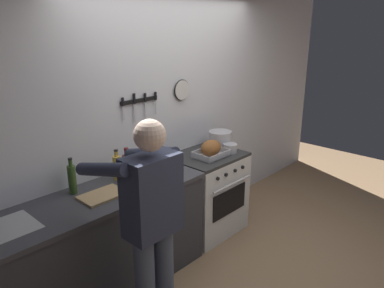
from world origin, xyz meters
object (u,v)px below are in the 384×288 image
Objects in this scene: roasting_pan at (211,149)px; saucepan at (230,148)px; bottle_olive_oil at (72,179)px; stock_pot at (220,140)px; cutting_board at (103,195)px; stove at (207,193)px; person_cook at (151,219)px; bottle_wine_red at (127,168)px; bottle_cooking_oil at (117,167)px.

saucepan is at bearing -13.80° from roasting_pan.
bottle_olive_oil reaches higher than saucepan.
stock_pot reaches higher than cutting_board.
person_cook reaches higher than stove.
bottle_olive_oil is (-1.47, 0.18, 0.58)m from stove.
bottle_olive_oil is at bearing 169.50° from saucepan.
stove is at bearing 149.85° from saucepan.
saucepan is 1.73m from bottle_olive_oil.
cutting_board is 1.15× the size of bottle_wine_red.
person_cook is 6.47× the size of stock_pot.
roasting_pan is 2.30× the size of saucepan.
bottle_cooking_oil is 0.92× the size of bottle_olive_oil.
cutting_board is at bearing -178.10° from stove.
saucepan is 0.42× the size of cutting_board.
cutting_board is at bearing 176.83° from saucepan.
stock_pot is (0.27, 0.05, 0.55)m from stove.
bottle_olive_oil is (-0.09, 0.87, 0.08)m from person_cook.
bottle_olive_oil is 0.98× the size of bottle_wine_red.
bottle_wine_red reaches higher than roasting_pan.
stove is 3.20× the size of bottle_cooking_oil.
cutting_board is at bearing -8.54° from person_cook.
bottle_cooking_oil is (0.29, 0.20, 0.11)m from cutting_board.
bottle_olive_oil is at bearing 163.00° from bottle_wine_red.
person_cook is 5.44× the size of bottle_olive_oil.
bottle_olive_oil is at bearing 0.91° from person_cook.
stove is 3.51× the size of stock_pot.
stove is at bearing 70.79° from roasting_pan.
bottle_olive_oil is at bearing 119.51° from cutting_board.
bottle_wine_red is (-1.02, 0.05, 0.58)m from stove.
bottle_cooking_oil is at bearing 175.36° from stock_pot.
roasting_pan is 1.32m from cutting_board.
person_cook is at bearing -111.54° from bottle_cooking_oil.
stove is 0.61m from stock_pot.
saucepan is at bearing -10.50° from bottle_olive_oil.
stove is at bearing -7.11° from bottle_olive_oil.
roasting_pan is at bearing -158.27° from stock_pot.
stock_pot is at bearing 76.84° from saucepan.
saucepan is (1.61, 0.55, -0.00)m from person_cook.
bottle_olive_oil is (-1.70, 0.31, 0.08)m from saucepan.
cutting_board is 0.37m from bottle_cooking_oil.
bottle_wine_red is at bearing -73.91° from bottle_cooking_oil.
stock_pot is at bearing 3.24° from cutting_board.
person_cook is 0.64m from cutting_board.
bottle_cooking_oil reaches higher than roasting_pan.
bottle_wine_red is at bearing 173.39° from roasting_pan.
bottle_olive_oil reaches higher than roasting_pan.
roasting_pan is 1.47m from bottle_olive_oil.
person_cook is 0.87m from bottle_olive_oil.
cutting_board is (0.04, 0.64, -0.04)m from person_cook.
person_cook is 0.90m from bottle_cooking_oil.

